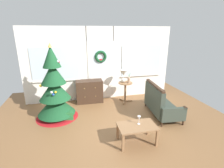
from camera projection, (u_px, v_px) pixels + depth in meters
name	position (u px, v px, depth m)	size (l,w,h in m)	color
ground_plane	(115.00, 127.00, 4.41)	(6.76, 6.76, 0.00)	brown
back_wall_with_door	(100.00, 64.00, 5.95)	(5.20, 0.19, 2.55)	white
christmas_tree	(55.00, 93.00, 4.70)	(1.18, 1.18, 2.11)	#4C331E
dresser_cabinet	(89.00, 91.00, 5.85)	(0.91, 0.45, 0.78)	#3D281C
settee_sofa	(160.00, 103.00, 4.93)	(0.83, 1.45, 0.96)	#3D281C
side_table	(125.00, 88.00, 5.81)	(0.50, 0.48, 0.71)	#8E6642
table_lamp	(124.00, 74.00, 5.69)	(0.28, 0.28, 0.44)	silver
flower_vase	(129.00, 80.00, 5.68)	(0.11, 0.10, 0.35)	tan
coffee_table	(137.00, 128.00, 3.70)	(0.85, 0.53, 0.42)	#8E6642
wine_glass	(139.00, 118.00, 3.69)	(0.08, 0.08, 0.20)	silver
gift_box	(69.00, 115.00, 4.76)	(0.24, 0.21, 0.24)	#266633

